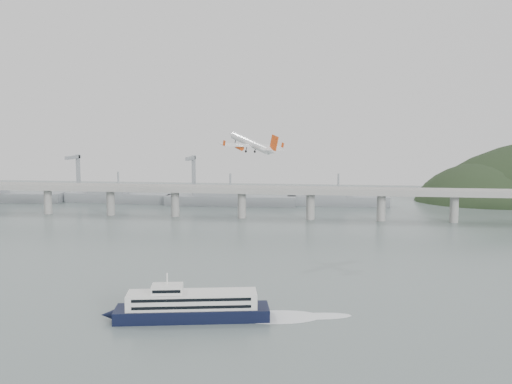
# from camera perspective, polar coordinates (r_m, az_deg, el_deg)

# --- Properties ---
(ground) EXTENTS (900.00, 900.00, 0.00)m
(ground) POSITION_cam_1_polar(r_m,az_deg,el_deg) (240.77, -1.77, -10.04)
(ground) COLOR slate
(ground) RESTS_ON ground
(bridge) EXTENTS (800.00, 22.00, 23.90)m
(bridge) POSITION_cam_1_polar(r_m,az_deg,el_deg) (432.41, 2.41, -0.24)
(bridge) COLOR #969693
(bridge) RESTS_ON ground
(distant_fleet) EXTENTS (453.00, 60.90, 40.00)m
(distant_fleet) POSITION_cam_1_polar(r_m,az_deg,el_deg) (532.94, -13.67, -0.37)
(distant_fleet) COLOR gray
(distant_fleet) RESTS_ON ground
(ferry) EXTENTS (88.39, 28.40, 16.81)m
(ferry) POSITION_cam_1_polar(r_m,az_deg,el_deg) (215.96, -6.09, -10.78)
(ferry) COLOR black
(ferry) RESTS_ON ground
(airliner) EXTENTS (33.65, 33.96, 13.22)m
(airliner) POSITION_cam_1_polar(r_m,az_deg,el_deg) (312.15, -0.41, 4.62)
(airliner) COLOR white
(airliner) RESTS_ON ground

